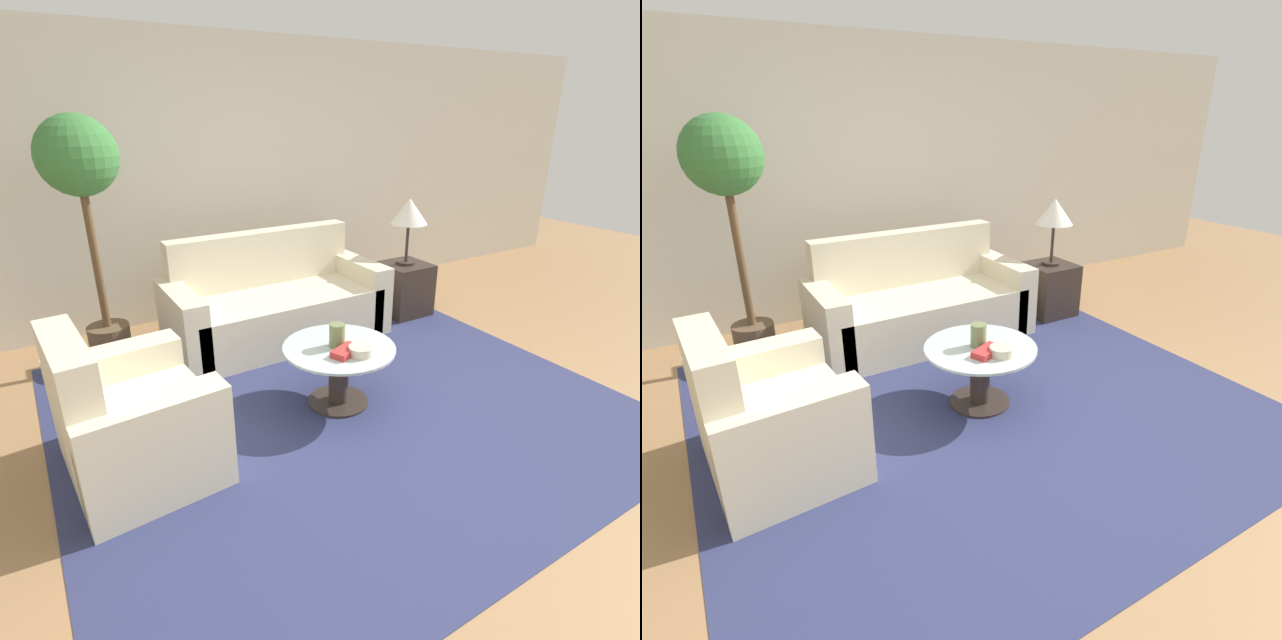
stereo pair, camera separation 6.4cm
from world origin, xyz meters
The scene contains 12 objects.
ground_plane centered at (0.00, 0.00, 0.00)m, with size 14.00×14.00×0.00m, color #9E754C.
wall_back centered at (0.00, 2.83, 1.30)m, with size 10.00×0.06×2.60m.
rug centered at (-0.11, 0.61, 0.00)m, with size 3.70×3.35×0.01m.
sofa_main centered at (0.02, 1.87, 0.30)m, with size 1.93×0.83×0.94m.
armchair centered at (-1.52, 0.62, 0.30)m, with size 0.82×0.96×0.90m.
coffee_table centered at (-0.11, 0.61, 0.29)m, with size 0.78×0.78×0.44m.
side_table centered at (1.40, 1.71, 0.26)m, with size 0.45×0.45×0.52m.
table_lamp centered at (1.40, 1.71, 1.03)m, with size 0.36×0.36×0.64m.
potted_plant centered at (-1.37, 2.06, 1.38)m, with size 0.56×0.56×1.92m.
vase centered at (-0.12, 0.62, 0.53)m, with size 0.11×0.11×0.17m.
bowl centered at (-0.06, 0.43, 0.47)m, with size 0.16×0.16×0.06m.
book_stack centered at (-0.14, 0.49, 0.47)m, with size 0.24×0.19×0.04m.
Camera 2 is at (-1.77, -1.97, 1.93)m, focal length 28.00 mm.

